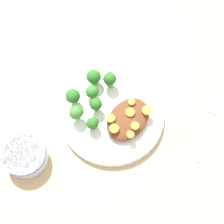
# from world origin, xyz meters

# --- Properties ---
(ground_plane) EXTENTS (4.00, 4.00, 0.00)m
(ground_plane) POSITION_xyz_m (0.00, 0.00, 0.00)
(ground_plane) COLOR tan
(plate) EXTENTS (0.28, 0.28, 0.02)m
(plate) POSITION_xyz_m (0.00, 0.00, 0.01)
(plate) COLOR white
(plate) RESTS_ON ground_plane
(dip_bowl) EXTENTS (0.11, 0.11, 0.04)m
(dip_bowl) POSITION_xyz_m (0.22, -0.10, 0.03)
(dip_bowl) COLOR silver
(dip_bowl) RESTS_ON ground_plane
(stew_mound) EXTENTS (0.13, 0.10, 0.03)m
(stew_mound) POSITION_xyz_m (-0.01, 0.04, 0.03)
(stew_mound) COLOR brown
(stew_mound) RESTS_ON plate
(broccoli_floret_0) EXTENTS (0.04, 0.04, 0.05)m
(broccoli_floret_0) POSITION_xyz_m (-0.05, -0.10, 0.05)
(broccoli_floret_0) COLOR #759E51
(broccoli_floret_0) RESTS_ON plate
(broccoli_floret_1) EXTENTS (0.04, 0.04, 0.06)m
(broccoli_floret_1) POSITION_xyz_m (0.03, -0.10, 0.05)
(broccoli_floret_1) COLOR #7FA85B
(broccoli_floret_1) RESTS_ON plate
(broccoli_floret_2) EXTENTS (0.04, 0.04, 0.05)m
(broccoli_floret_2) POSITION_xyz_m (-0.01, -0.07, 0.05)
(broccoli_floret_2) COLOR #759E51
(broccoli_floret_2) RESTS_ON plate
(broccoli_floret_3) EXTENTS (0.04, 0.04, 0.05)m
(broccoli_floret_3) POSITION_xyz_m (0.06, -0.07, 0.05)
(broccoli_floret_3) COLOR #7FA85B
(broccoli_floret_3) RESTS_ON plate
(broccoli_floret_4) EXTENTS (0.03, 0.03, 0.04)m
(broccoli_floret_4) POSITION_xyz_m (0.06, -0.02, 0.04)
(broccoli_floret_4) COLOR #759E51
(broccoli_floret_4) RESTS_ON plate
(broccoli_floret_5) EXTENTS (0.03, 0.03, 0.05)m
(broccoli_floret_5) POSITION_xyz_m (0.01, -0.04, 0.05)
(broccoli_floret_5) COLOR #7FA85B
(broccoli_floret_5) RESTS_ON plate
(broccoli_floret_6) EXTENTS (0.04, 0.04, 0.05)m
(broccoli_floret_6) POSITION_xyz_m (-0.07, -0.06, 0.05)
(broccoli_floret_6) COLOR #759E51
(broccoli_floret_6) RESTS_ON plate
(carrot_slice_0) EXTENTS (0.02, 0.02, 0.00)m
(carrot_slice_0) POSITION_xyz_m (-0.05, 0.03, 0.05)
(carrot_slice_0) COLOR orange
(carrot_slice_0) RESTS_ON stew_mound
(carrot_slice_1) EXTENTS (0.02, 0.02, 0.01)m
(carrot_slice_1) POSITION_xyz_m (-0.00, 0.07, 0.05)
(carrot_slice_1) COLOR orange
(carrot_slice_1) RESTS_ON stew_mound
(carrot_slice_2) EXTENTS (0.02, 0.02, 0.00)m
(carrot_slice_2) POSITION_xyz_m (0.02, 0.01, 0.05)
(carrot_slice_2) COLOR orange
(carrot_slice_2) RESTS_ON stew_mound
(carrot_slice_3) EXTENTS (0.02, 0.02, 0.00)m
(carrot_slice_3) POSITION_xyz_m (0.03, 0.08, 0.05)
(carrot_slice_3) COLOR orange
(carrot_slice_3) RESTS_ON stew_mound
(carrot_slice_4) EXTENTS (0.02, 0.02, 0.01)m
(carrot_slice_4) POSITION_xyz_m (-0.02, 0.04, 0.05)
(carrot_slice_4) COLOR orange
(carrot_slice_4) RESTS_ON stew_mound
(carrot_slice_5) EXTENTS (0.03, 0.03, 0.01)m
(carrot_slice_5) POSITION_xyz_m (-0.05, 0.07, 0.05)
(carrot_slice_5) COLOR orange
(carrot_slice_5) RESTS_ON stew_mound
(carrot_slice_6) EXTENTS (0.02, 0.02, 0.00)m
(carrot_slice_6) POSITION_xyz_m (0.04, 0.04, 0.05)
(carrot_slice_6) COLOR orange
(carrot_slice_6) RESTS_ON stew_mound
(fork) EXTENTS (0.20, 0.08, 0.01)m
(fork) POSITION_xyz_m (-0.15, 0.21, 0.00)
(fork) COLOR #B7B7B7
(fork) RESTS_ON ground_plane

